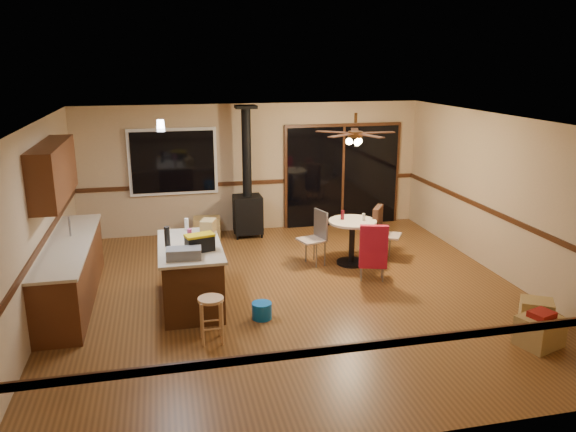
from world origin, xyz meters
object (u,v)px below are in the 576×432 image
object	(u,v)px
wood_stove	(248,201)
box_under_window	(207,228)
bar_stool	(212,320)
chair_left	(317,231)
dining_table	(352,235)
toolbox_grey	(184,253)
chair_right	(379,226)
box_corner_b	(536,312)
toolbox_black	(200,244)
chair_near	(373,246)
blue_bucket	(262,311)
box_corner_a	(540,331)
kitchen_island	(191,274)

from	to	relation	value
wood_stove	box_under_window	world-z (taller)	wood_stove
bar_stool	chair_left	distance (m)	3.17
dining_table	wood_stove	bearing A→B (deg)	127.31
toolbox_grey	chair_right	bearing A→B (deg)	27.26
dining_table	box_corner_b	bearing A→B (deg)	-58.64
toolbox_black	box_under_window	bearing A→B (deg)	84.05
chair_near	blue_bucket	bearing A→B (deg)	-155.08
blue_bucket	box_corner_a	xyz separation A→B (m)	(3.22, -1.50, 0.08)
blue_bucket	chair_near	size ratio (longest dim) A/B	0.39
bar_stool	chair_right	bearing A→B (deg)	37.38
wood_stove	dining_table	world-z (taller)	wood_stove
bar_stool	chair_right	distance (m)	4.01
wood_stove	chair_right	size ratio (longest dim) A/B	3.60
toolbox_grey	box_corner_a	bearing A→B (deg)	-21.41
wood_stove	toolbox_grey	bearing A→B (deg)	-111.23
kitchen_island	chair_right	size ratio (longest dim) A/B	2.40
dining_table	box_corner_a	size ratio (longest dim) A/B	1.65
toolbox_black	chair_right	xyz separation A→B (m)	(3.23, 1.52, -0.41)
kitchen_island	bar_stool	world-z (taller)	kitchen_island
toolbox_black	chair_left	xyz separation A→B (m)	(2.08, 1.50, -0.41)
chair_left	chair_near	size ratio (longest dim) A/B	0.74
chair_right	box_under_window	world-z (taller)	chair_right
wood_stove	toolbox_grey	distance (m)	3.88
dining_table	box_under_window	world-z (taller)	dining_table
dining_table	chair_right	world-z (taller)	chair_right
wood_stove	box_corner_b	xyz separation A→B (m)	(3.18, -4.72, -0.56)
toolbox_grey	box_corner_b	xyz separation A→B (m)	(4.58, -1.11, -0.81)
box_under_window	chair_right	bearing A→B (deg)	-33.17
toolbox_black	box_under_window	xyz separation A→B (m)	(0.35, 3.40, -0.80)
box_corner_b	chair_near	bearing A→B (deg)	131.02
chair_left	box_corner_a	bearing A→B (deg)	-60.74
bar_stool	box_corner_a	size ratio (longest dim) A/B	1.18
wood_stove	chair_left	bearing A→B (deg)	-63.81
kitchen_island	box_corner_b	size ratio (longest dim) A/B	4.13
bar_stool	box_under_window	distance (m)	4.32
toolbox_grey	box_under_window	xyz separation A→B (m)	(0.58, 3.66, -0.76)
blue_bucket	box_corner_b	distance (m)	3.70
chair_left	chair_near	distance (m)	1.20
box_corner_b	blue_bucket	bearing A→B (deg)	165.03
chair_right	blue_bucket	bearing A→B (deg)	-141.74
chair_left	box_corner_a	world-z (taller)	chair_left
chair_near	box_under_window	size ratio (longest dim) A/B	1.35
toolbox_grey	bar_stool	distance (m)	0.98
box_under_window	bar_stool	bearing A→B (deg)	-94.07
wood_stove	box_under_window	size ratio (longest dim) A/B	4.85
kitchen_island	toolbox_grey	bearing A→B (deg)	-100.34
chair_right	box_corner_b	size ratio (longest dim) A/B	1.72
kitchen_island	box_under_window	size ratio (longest dim) A/B	3.23
bar_stool	wood_stove	bearing A→B (deg)	75.21
kitchen_island	blue_bucket	xyz separation A→B (m)	(0.90, -0.71, -0.34)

